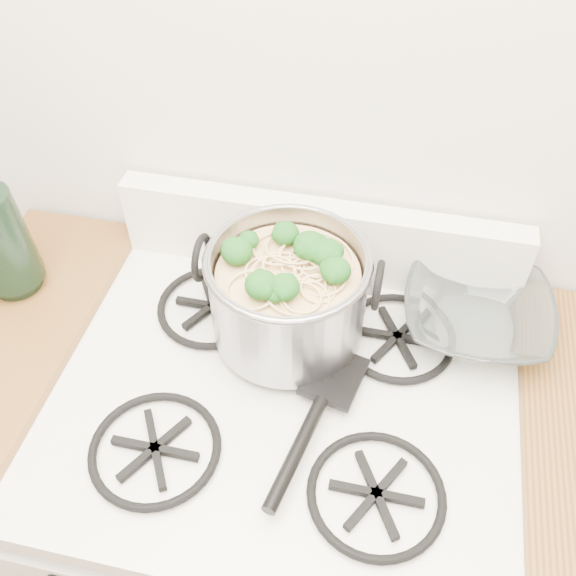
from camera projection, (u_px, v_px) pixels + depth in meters
The scene contains 5 objects.
gas_range at pixel (285, 515), 1.40m from camera, with size 0.76×0.66×0.92m.
counter_left at pixel (69, 463), 1.46m from camera, with size 0.25×0.65×0.92m.
stock_pot at pixel (288, 295), 1.07m from camera, with size 0.30×0.27×0.18m.
spatula at pixel (334, 374), 1.05m from camera, with size 0.29×0.31×0.02m, color black, non-canonical shape.
glass_bowl at pixel (474, 321), 1.13m from camera, with size 0.10×0.10×0.03m, color white.
Camera 1 is at (0.14, 0.67, 1.79)m, focal length 40.00 mm.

